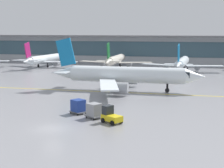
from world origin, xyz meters
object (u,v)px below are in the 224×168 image
(gate_airplane_1, at_px, (45,59))
(taxiing_regional_jet, at_px, (125,75))
(cargo_dolly_trailing, at_px, (78,106))
(baggage_tug, at_px, (111,116))
(gate_airplane_2, at_px, (116,60))
(gate_airplane_3, at_px, (182,63))
(cargo_dolly_lead, at_px, (94,110))

(gate_airplane_1, relative_size, taxiing_regional_jet, 0.81)
(cargo_dolly_trailing, bearing_deg, taxiing_regional_jet, 116.13)
(gate_airplane_1, xyz_separation_m, baggage_tug, (36.21, -60.22, -1.51))
(gate_airplane_2, bearing_deg, gate_airplane_3, -104.67)
(taxiing_regional_jet, xyz_separation_m, cargo_dolly_lead, (0.32, -21.46, -1.91))
(gate_airplane_2, distance_m, gate_airplane_3, 20.63)
(gate_airplane_2, relative_size, gate_airplane_3, 1.00)
(gate_airplane_2, distance_m, baggage_tug, 64.46)
(taxiing_regional_jet, distance_m, cargo_dolly_lead, 21.55)
(gate_airplane_3, height_order, baggage_tug, gate_airplane_3)
(cargo_dolly_lead, relative_size, cargo_dolly_trailing, 1.00)
(baggage_tug, distance_m, cargo_dolly_trailing, 6.56)
(gate_airplane_2, relative_size, taxiing_regional_jet, 0.81)
(taxiing_regional_jet, relative_size, cargo_dolly_trailing, 11.29)
(cargo_dolly_trailing, bearing_deg, gate_airplane_2, 131.69)
(gate_airplane_1, xyz_separation_m, taxiing_regional_jet, (33.24, -37.02, 0.56))
(cargo_dolly_lead, xyz_separation_m, cargo_dolly_trailing, (-2.83, 1.87, 0.00))
(taxiing_regional_jet, relative_size, cargo_dolly_lead, 11.29)
(gate_airplane_2, height_order, baggage_tug, gate_airplane_2)
(gate_airplane_3, bearing_deg, taxiing_regional_jet, 168.60)
(gate_airplane_1, distance_m, cargo_dolly_trailing, 64.43)
(gate_airplane_3, bearing_deg, cargo_dolly_trailing, 171.12)
(taxiing_regional_jet, distance_m, cargo_dolly_trailing, 19.84)
(taxiing_regional_jet, distance_m, baggage_tug, 23.49)
(taxiing_regional_jet, relative_size, baggage_tug, 10.11)
(baggage_tug, bearing_deg, taxiing_regional_jet, 130.71)
(gate_airplane_2, height_order, cargo_dolly_trailing, gate_airplane_2)
(gate_airplane_1, bearing_deg, baggage_tug, -144.35)
(gate_airplane_3, xyz_separation_m, taxiing_regional_jet, (-8.91, -34.72, 0.56))
(baggage_tug, bearing_deg, gate_airplane_3, 117.57)
(gate_airplane_1, distance_m, baggage_tug, 70.29)
(gate_airplane_2, height_order, taxiing_regional_jet, taxiing_regional_jet)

